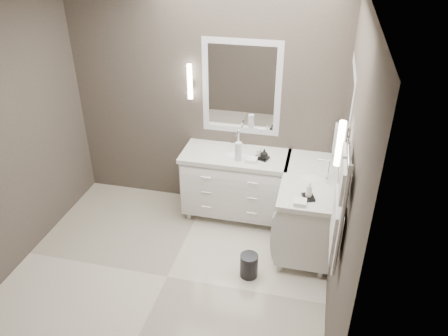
% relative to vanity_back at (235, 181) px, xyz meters
% --- Properties ---
extents(floor, '(3.20, 3.00, 0.01)m').
position_rel_vanity_back_xyz_m(floor, '(-0.45, -1.23, -0.49)').
color(floor, silver).
rests_on(floor, ground).
extents(wall_back, '(3.20, 0.01, 2.70)m').
position_rel_vanity_back_xyz_m(wall_back, '(-0.45, 0.28, 0.86)').
color(wall_back, '#4B433C').
rests_on(wall_back, floor).
extents(wall_front, '(3.20, 0.01, 2.70)m').
position_rel_vanity_back_xyz_m(wall_front, '(-0.45, -2.73, 0.86)').
color(wall_front, '#4B433C').
rests_on(wall_front, floor).
extents(wall_right, '(0.01, 3.00, 2.70)m').
position_rel_vanity_back_xyz_m(wall_right, '(1.15, -1.23, 0.86)').
color(wall_right, '#4B433C').
rests_on(wall_right, floor).
extents(vanity_back, '(1.24, 0.59, 0.97)m').
position_rel_vanity_back_xyz_m(vanity_back, '(0.00, 0.00, 0.00)').
color(vanity_back, white).
rests_on(vanity_back, floor).
extents(vanity_right, '(0.59, 1.24, 0.97)m').
position_rel_vanity_back_xyz_m(vanity_right, '(0.88, -0.33, 0.00)').
color(vanity_right, white).
rests_on(vanity_right, floor).
extents(mirror_back, '(0.90, 0.02, 1.10)m').
position_rel_vanity_back_xyz_m(mirror_back, '(-0.00, 0.26, 1.06)').
color(mirror_back, white).
rests_on(mirror_back, wall_back).
extents(mirror_right, '(0.02, 0.90, 1.10)m').
position_rel_vanity_back_xyz_m(mirror_right, '(1.14, -0.43, 1.06)').
color(mirror_right, white).
rests_on(mirror_right, wall_right).
extents(sconce_back, '(0.06, 0.06, 0.40)m').
position_rel_vanity_back_xyz_m(sconce_back, '(-0.58, 0.20, 1.11)').
color(sconce_back, white).
rests_on(sconce_back, wall_back).
extents(sconce_right, '(0.06, 0.06, 0.40)m').
position_rel_vanity_back_xyz_m(sconce_right, '(1.08, -1.01, 1.11)').
color(sconce_right, white).
rests_on(sconce_right, wall_right).
extents(towel_bar_corner, '(0.03, 0.22, 0.30)m').
position_rel_vanity_back_xyz_m(towel_bar_corner, '(1.09, 0.13, 0.63)').
color(towel_bar_corner, white).
rests_on(towel_bar_corner, wall_right).
extents(towel_ladder, '(0.06, 0.58, 0.90)m').
position_rel_vanity_back_xyz_m(towel_ladder, '(1.10, -1.63, 0.91)').
color(towel_ladder, white).
rests_on(towel_ladder, wall_right).
extents(waste_bin, '(0.24, 0.24, 0.26)m').
position_rel_vanity_back_xyz_m(waste_bin, '(0.36, -1.01, -0.36)').
color(waste_bin, black).
rests_on(waste_bin, floor).
extents(amenity_tray_back, '(0.18, 0.16, 0.02)m').
position_rel_vanity_back_xyz_m(amenity_tray_back, '(0.31, -0.04, 0.38)').
color(amenity_tray_back, black).
rests_on(amenity_tray_back, vanity_back).
extents(amenity_tray_right, '(0.14, 0.17, 0.02)m').
position_rel_vanity_back_xyz_m(amenity_tray_right, '(0.87, -0.73, 0.38)').
color(amenity_tray_right, black).
rests_on(amenity_tray_right, vanity_right).
extents(water_bottle, '(0.10, 0.10, 0.22)m').
position_rel_vanity_back_xyz_m(water_bottle, '(0.06, -0.14, 0.47)').
color(water_bottle, silver).
rests_on(water_bottle, vanity_back).
extents(soap_bottle_a, '(0.07, 0.07, 0.12)m').
position_rel_vanity_back_xyz_m(soap_bottle_a, '(0.28, -0.02, 0.45)').
color(soap_bottle_a, white).
rests_on(soap_bottle_a, amenity_tray_back).
extents(soap_bottle_b, '(0.11, 0.11, 0.11)m').
position_rel_vanity_back_xyz_m(soap_bottle_b, '(0.34, -0.07, 0.44)').
color(soap_bottle_b, black).
rests_on(soap_bottle_b, amenity_tray_back).
extents(soap_bottle_c, '(0.08, 0.08, 0.17)m').
position_rel_vanity_back_xyz_m(soap_bottle_c, '(0.87, -0.73, 0.47)').
color(soap_bottle_c, white).
rests_on(soap_bottle_c, amenity_tray_right).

